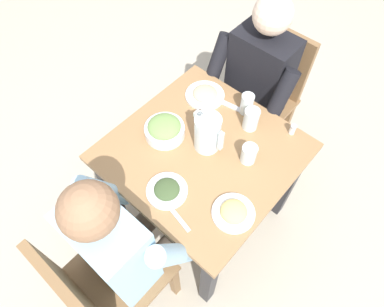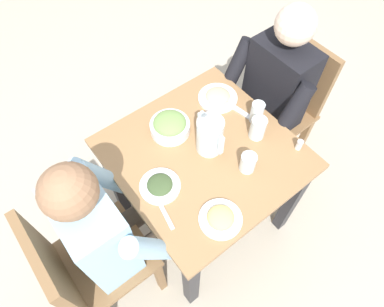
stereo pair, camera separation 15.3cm
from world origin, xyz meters
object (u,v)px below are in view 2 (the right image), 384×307
(chair_near, at_px, (86,265))
(chair_far, at_px, (283,102))
(diner_far, at_px, (263,101))
(plate_beans, at_px, (218,97))
(diner_near, at_px, (120,226))
(plate_fries, at_px, (221,218))
(water_pitcher, at_px, (210,135))
(salt_shaker, at_px, (299,145))
(plate_dolmas, at_px, (160,185))
(dining_table, at_px, (203,167))
(water_glass_center, at_px, (248,163))
(salad_bowl, at_px, (170,126))
(water_glass_by_pitcher, at_px, (258,128))
(water_glass_near_right, at_px, (257,112))

(chair_near, bearing_deg, chair_far, 95.32)
(diner_far, height_order, plate_beans, diner_far)
(diner_near, height_order, plate_fries, diner_near)
(water_pitcher, xyz_separation_m, plate_beans, (-0.21, 0.23, -0.08))
(chair_far, height_order, salt_shaker, chair_far)
(chair_near, xyz_separation_m, plate_dolmas, (-0.01, 0.43, 0.24))
(dining_table, height_order, water_glass_center, water_glass_center)
(chair_far, height_order, salad_bowl, chair_far)
(plate_beans, height_order, salt_shaker, salt_shaker)
(salad_bowl, bearing_deg, water_glass_by_pitcher, 48.35)
(diner_near, xyz_separation_m, water_glass_by_pitcher, (0.04, 0.75, 0.13))
(dining_table, bearing_deg, diner_near, -85.83)
(diner_near, distance_m, water_pitcher, 0.55)
(chair_near, relative_size, water_glass_by_pitcher, 7.87)
(plate_dolmas, bearing_deg, water_glass_by_pitcher, 84.00)
(chair_near, xyz_separation_m, diner_near, (0.00, 0.21, 0.15))
(plate_beans, relative_size, water_glass_near_right, 1.81)
(chair_far, xyz_separation_m, water_glass_center, (0.28, -0.60, 0.27))
(chair_near, distance_m, salt_shaker, 1.11)
(plate_beans, bearing_deg, diner_near, -71.86)
(chair_far, bearing_deg, diner_far, -90.00)
(chair_near, bearing_deg, plate_dolmas, 91.51)
(salt_shaker, bearing_deg, dining_table, -125.23)
(diner_near, distance_m, plate_dolmas, 0.24)
(water_glass_by_pitcher, height_order, salt_shaker, water_glass_by_pitcher)
(salad_bowl, bearing_deg, water_glass_near_right, 61.55)
(salad_bowl, relative_size, plate_fries, 1.06)
(water_pitcher, distance_m, plate_fries, 0.37)
(dining_table, height_order, plate_fries, plate_fries)
(chair_near, relative_size, chair_far, 1.00)
(water_glass_center, bearing_deg, water_pitcher, -161.87)
(chair_far, distance_m, diner_near, 1.21)
(water_glass_near_right, bearing_deg, chair_near, -88.38)
(water_glass_by_pitcher, distance_m, water_glass_near_right, 0.10)
(plate_beans, xyz_separation_m, salt_shaker, (0.46, 0.10, 0.01))
(plate_fries, bearing_deg, plate_dolmas, -158.66)
(water_pitcher, bearing_deg, water_glass_center, 18.13)
(chair_near, height_order, salad_bowl, chair_near)
(dining_table, height_order, water_pitcher, water_pitcher)
(water_glass_by_pitcher, bearing_deg, salt_shaker, 30.58)
(chair_far, xyz_separation_m, plate_beans, (-0.12, -0.44, 0.24))
(diner_far, relative_size, salt_shaker, 22.13)
(salad_bowl, relative_size, plate_dolmas, 1.06)
(dining_table, distance_m, chair_near, 0.70)
(chair_near, distance_m, water_pitcher, 0.80)
(chair_near, distance_m, chair_far, 1.40)
(chair_far, relative_size, diner_near, 0.75)
(diner_far, height_order, salad_bowl, diner_far)
(plate_fries, relative_size, water_glass_center, 1.92)
(chair_far, distance_m, salad_bowl, 0.80)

